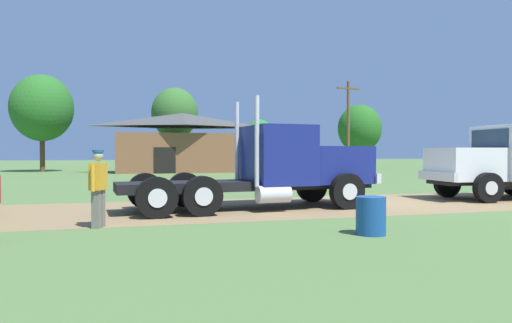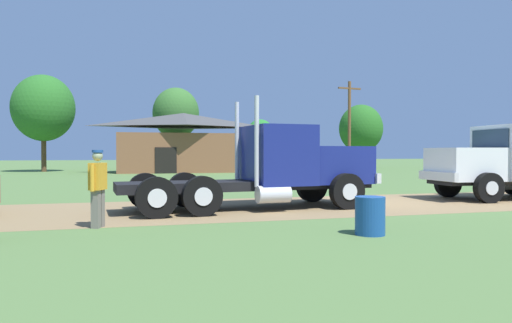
% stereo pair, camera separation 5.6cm
% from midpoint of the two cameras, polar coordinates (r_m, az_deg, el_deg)
% --- Properties ---
extents(ground_plane, '(200.00, 200.00, 0.00)m').
position_cam_midpoint_polar(ground_plane, '(16.62, 13.70, -5.02)').
color(ground_plane, '#52723A').
extents(dirt_track, '(120.00, 5.89, 0.01)m').
position_cam_midpoint_polar(dirt_track, '(16.62, 13.70, -5.01)').
color(dirt_track, olive).
rests_on(dirt_track, ground_plane).
extents(truck_foreground_white, '(8.27, 3.26, 3.44)m').
position_cam_midpoint_polar(truck_foreground_white, '(15.03, 3.09, -0.75)').
color(truck_foreground_white, black).
rests_on(truck_foreground_white, ground_plane).
extents(truck_near_left, '(6.77, 2.98, 3.98)m').
position_cam_midpoint_polar(truck_near_left, '(19.99, 27.52, -0.22)').
color(truck_near_left, black).
rests_on(truck_near_left, ground_plane).
extents(visitor_by_barrel, '(0.42, 0.61, 1.83)m').
position_cam_midpoint_polar(visitor_by_barrel, '(11.56, -18.82, -2.69)').
color(visitor_by_barrel, gold).
rests_on(visitor_by_barrel, ground_plane).
extents(steel_barrel, '(0.64, 0.64, 0.82)m').
position_cam_midpoint_polar(steel_barrel, '(10.37, 13.68, -6.44)').
color(steel_barrel, '#19478C').
rests_on(steel_barrel, ground_plane).
extents(shed_building, '(12.17, 5.85, 5.33)m').
position_cam_midpoint_polar(shed_building, '(42.73, -9.00, 2.18)').
color(shed_building, brown).
rests_on(shed_building, ground_plane).
extents(utility_pole_near, '(2.20, 0.39, 7.84)m').
position_cam_midpoint_polar(utility_pole_near, '(40.83, 11.15, 4.46)').
color(utility_pole_near, brown).
rests_on(utility_pole_near, ground_plane).
extents(tree_left, '(5.53, 5.53, 8.89)m').
position_cam_midpoint_polar(tree_left, '(47.29, -24.68, 5.94)').
color(tree_left, '#513823').
rests_on(tree_left, ground_plane).
extents(tree_mid, '(4.76, 4.76, 8.45)m').
position_cam_midpoint_polar(tree_mid, '(49.13, -9.92, 5.81)').
color(tree_mid, '#513823').
rests_on(tree_mid, ground_plane).
extents(tree_right, '(3.39, 3.39, 5.88)m').
position_cam_midpoint_polar(tree_right, '(57.91, 0.33, 3.30)').
color(tree_right, '#513823').
rests_on(tree_right, ground_plane).
extents(tree_far_right, '(4.86, 4.86, 7.12)m').
position_cam_midpoint_polar(tree_far_right, '(53.70, 12.49, 3.94)').
color(tree_far_right, '#513823').
rests_on(tree_far_right, ground_plane).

